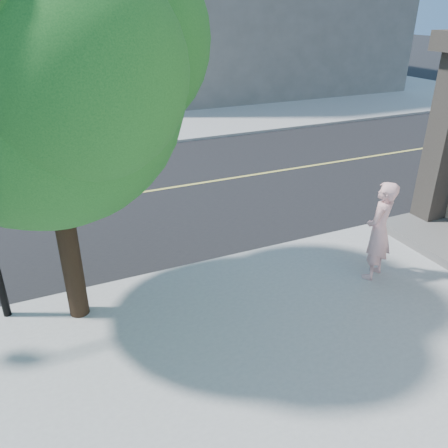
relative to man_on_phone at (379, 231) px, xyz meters
name	(u,v)px	position (x,y,z in m)	size (l,w,h in m)	color
sidewalk_ne	(215,84)	(6.61, 23.35, -1.03)	(29.00, 25.00, 0.12)	#A4A4A3
man_on_phone	(379,231)	(0.00, 0.00, 0.00)	(0.71, 0.46, 1.94)	beige
street_tree	(44,49)	(-5.26, 1.12, 3.27)	(4.95, 4.50, 6.56)	black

